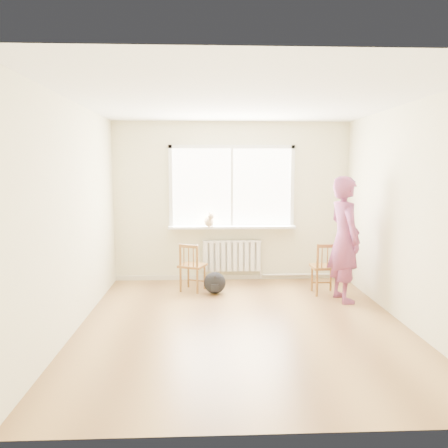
{
  "coord_description": "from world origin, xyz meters",
  "views": [
    {
      "loc": [
        -0.46,
        -5.18,
        1.91
      ],
      "look_at": [
        -0.18,
        1.2,
        1.1
      ],
      "focal_mm": 35.0,
      "sensor_mm": 36.0,
      "label": 1
    }
  ],
  "objects": [
    {
      "name": "cat",
      "position": [
        -0.39,
        2.06,
        1.05
      ],
      "size": [
        0.23,
        0.38,
        0.26
      ],
      "rotation": [
        0.0,
        0.0,
        0.29
      ],
      "color": "beige",
      "rests_on": "windowsill"
    },
    {
      "name": "person",
      "position": [
        1.55,
        0.94,
        0.91
      ],
      "size": [
        0.53,
        0.72,
        1.81
      ],
      "primitive_type": "imported",
      "rotation": [
        0.0,
        0.0,
        1.73
      ],
      "color": "#D0455F",
      "rests_on": "floor"
    },
    {
      "name": "heating_pipe",
      "position": [
        1.25,
        2.19,
        0.08
      ],
      "size": [
        1.4,
        0.04,
        0.04
      ],
      "primitive_type": "cylinder",
      "rotation": [
        0.0,
        1.57,
        0.0
      ],
      "color": "silver",
      "rests_on": "back_wall"
    },
    {
      "name": "radiator",
      "position": [
        0.0,
        2.16,
        0.44
      ],
      "size": [
        1.0,
        0.12,
        0.55
      ],
      "color": "white",
      "rests_on": "back_wall"
    },
    {
      "name": "floor",
      "position": [
        0.0,
        0.0,
        0.0
      ],
      "size": [
        4.5,
        4.5,
        0.0
      ],
      "primitive_type": "plane",
      "color": "#A37743",
      "rests_on": "ground"
    },
    {
      "name": "back_wall",
      "position": [
        0.0,
        2.25,
        1.35
      ],
      "size": [
        4.0,
        0.01,
        2.7
      ],
      "primitive_type": "cube",
      "color": "beige",
      "rests_on": "ground"
    },
    {
      "name": "baseboard",
      "position": [
        0.0,
        2.23,
        0.04
      ],
      "size": [
        4.0,
        0.03,
        0.08
      ],
      "primitive_type": "cube",
      "color": "beige",
      "rests_on": "ground"
    },
    {
      "name": "chair_left",
      "position": [
        -0.67,
        1.52,
        0.38
      ],
      "size": [
        0.49,
        0.48,
        0.76
      ],
      "rotation": [
        0.0,
        0.0,
        2.74
      ],
      "color": "#8E5E29",
      "rests_on": "floor"
    },
    {
      "name": "chair_right",
      "position": [
        1.37,
        1.25,
        0.4
      ],
      "size": [
        0.4,
        0.38,
        0.8
      ],
      "rotation": [
        0.0,
        0.0,
        3.14
      ],
      "color": "#8E5E29",
      "rests_on": "floor"
    },
    {
      "name": "backpack",
      "position": [
        -0.31,
        1.37,
        0.17
      ],
      "size": [
        0.41,
        0.36,
        0.34
      ],
      "primitive_type": "ellipsoid",
      "rotation": [
        0.0,
        0.0,
        0.37
      ],
      "color": "black",
      "rests_on": "floor"
    },
    {
      "name": "window",
      "position": [
        0.0,
        2.22,
        1.66
      ],
      "size": [
        2.12,
        0.05,
        1.42
      ],
      "color": "white",
      "rests_on": "back_wall"
    },
    {
      "name": "windowsill",
      "position": [
        0.0,
        2.14,
        0.93
      ],
      "size": [
        2.15,
        0.22,
        0.04
      ],
      "primitive_type": "cube",
      "color": "white",
      "rests_on": "back_wall"
    },
    {
      "name": "ceiling",
      "position": [
        0.0,
        0.0,
        2.7
      ],
      "size": [
        4.5,
        4.5,
        0.0
      ],
      "primitive_type": "plane",
      "rotation": [
        3.14,
        0.0,
        0.0
      ],
      "color": "white",
      "rests_on": "back_wall"
    }
  ]
}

